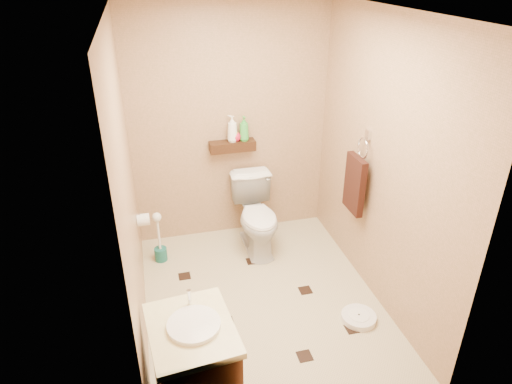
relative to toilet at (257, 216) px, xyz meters
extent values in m
plane|color=#C2B48E|center=(-0.17, -0.83, -0.38)|extent=(2.50, 2.50, 0.00)
cube|color=tan|center=(-0.17, 0.42, 0.82)|extent=(2.00, 0.04, 2.40)
cube|color=tan|center=(-0.17, -2.08, 0.82)|extent=(2.00, 0.04, 2.40)
cube|color=tan|center=(-1.17, -0.83, 0.82)|extent=(0.04, 2.50, 2.40)
cube|color=tan|center=(0.83, -0.83, 0.82)|extent=(0.04, 2.50, 2.40)
cube|color=silver|center=(-0.17, -0.83, 2.02)|extent=(2.00, 2.50, 0.02)
cube|color=#38200F|center=(-0.17, 0.34, 0.64)|extent=(0.46, 0.14, 0.10)
cube|color=black|center=(-0.52, -1.01, -0.37)|extent=(0.11, 0.11, 0.01)
cube|color=black|center=(0.25, -0.79, -0.37)|extent=(0.11, 0.11, 0.01)
cube|color=black|center=(-0.02, -1.52, -0.37)|extent=(0.11, 0.11, 0.01)
cube|color=black|center=(-0.80, -0.31, -0.37)|extent=(0.11, 0.11, 0.01)
cube|color=black|center=(0.46, -1.34, -0.37)|extent=(0.11, 0.11, 0.01)
cube|color=black|center=(-0.11, -0.24, -0.37)|extent=(0.11, 0.11, 0.01)
imported|color=white|center=(0.00, 0.00, 0.00)|extent=(0.43, 0.74, 0.75)
cube|color=brown|center=(-0.87, -1.78, -0.03)|extent=(0.52, 0.61, 0.70)
cube|color=beige|center=(-0.87, -1.78, 0.35)|extent=(0.56, 0.65, 0.04)
cylinder|color=white|center=(-0.85, -1.78, 0.37)|extent=(0.32, 0.32, 0.04)
cylinder|color=silver|center=(-0.85, -1.58, 0.43)|extent=(0.03, 0.03, 0.11)
cylinder|color=white|center=(0.55, -1.26, -0.35)|extent=(0.31, 0.31, 0.05)
cylinder|color=white|center=(0.55, -1.26, -0.32)|extent=(0.17, 0.17, 0.01)
cylinder|color=#175D56|center=(-0.99, 0.02, -0.31)|extent=(0.12, 0.12, 0.14)
cylinder|color=white|center=(-0.99, 0.02, -0.06)|extent=(0.02, 0.02, 0.38)
sphere|color=white|center=(-0.99, 0.02, 0.12)|extent=(0.09, 0.09, 0.09)
cube|color=silver|center=(0.81, -0.58, 1.00)|extent=(0.03, 0.06, 0.08)
torus|color=silver|center=(0.78, -0.58, 0.88)|extent=(0.02, 0.19, 0.19)
cube|color=black|center=(0.74, -0.58, 0.54)|extent=(0.06, 0.30, 0.52)
cylinder|color=white|center=(-1.11, -0.18, 0.22)|extent=(0.11, 0.11, 0.11)
cylinder|color=silver|center=(-1.15, -0.18, 0.28)|extent=(0.04, 0.02, 0.02)
imported|color=white|center=(-0.17, 0.34, 0.83)|extent=(0.15, 0.15, 0.27)
imported|color=orange|center=(-0.16, 0.34, 0.77)|extent=(0.08, 0.08, 0.15)
imported|color=red|center=(-0.13, 0.34, 0.76)|extent=(0.14, 0.14, 0.13)
imported|color=green|center=(-0.05, 0.34, 0.82)|extent=(0.11, 0.11, 0.25)
camera|label=1|loc=(-1.00, -3.86, 2.33)|focal=32.00mm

